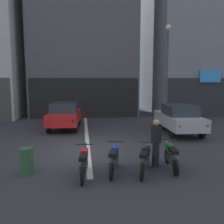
# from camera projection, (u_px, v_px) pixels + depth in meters

# --- Properties ---
(ground_plane) EXTENTS (120.00, 120.00, 0.00)m
(ground_plane) POSITION_uv_depth(u_px,v_px,m) (88.00, 151.00, 10.18)
(ground_plane) COLOR #333338
(lane_centre_line) EXTENTS (0.20, 18.00, 0.01)m
(lane_centre_line) POSITION_uv_depth(u_px,v_px,m) (86.00, 125.00, 16.08)
(lane_centre_line) COLOR silver
(lane_centre_line) RESTS_ON ground
(building_mid_block) EXTENTS (8.98, 7.63, 16.44)m
(building_mid_block) POSITION_uv_depth(u_px,v_px,m) (83.00, 24.00, 21.78)
(building_mid_block) COLOR #56565B
(building_mid_block) RESTS_ON ground
(building_far_right) EXTENTS (8.02, 9.57, 13.79)m
(building_far_right) POSITION_uv_depth(u_px,v_px,m) (189.00, 41.00, 23.22)
(building_far_right) COLOR gray
(building_far_right) RESTS_ON ground
(car_red_crossing_near) EXTENTS (2.02, 4.20, 1.64)m
(car_red_crossing_near) POSITION_uv_depth(u_px,v_px,m) (65.00, 115.00, 14.83)
(car_red_crossing_near) COLOR black
(car_red_crossing_near) RESTS_ON ground
(car_silver_parked_kerbside) EXTENTS (1.91, 4.16, 1.64)m
(car_silver_parked_kerbside) POSITION_uv_depth(u_px,v_px,m) (179.00, 118.00, 13.44)
(car_silver_parked_kerbside) COLOR black
(car_silver_parked_kerbside) RESTS_ON ground
(car_grey_down_street) EXTENTS (2.23, 4.28, 1.64)m
(car_grey_down_street) POSITION_uv_depth(u_px,v_px,m) (101.00, 102.00, 23.30)
(car_grey_down_street) COLOR black
(car_grey_down_street) RESTS_ON ground
(street_lamp) EXTENTS (0.36, 0.36, 6.58)m
(street_lamp) POSITION_uv_depth(u_px,v_px,m) (167.00, 65.00, 15.54)
(street_lamp) COLOR #47474C
(street_lamp) RESTS_ON ground
(motorcycle_red_row_leftmost) EXTENTS (0.55, 1.67, 0.98)m
(motorcycle_red_row_leftmost) POSITION_uv_depth(u_px,v_px,m) (84.00, 163.00, 7.39)
(motorcycle_red_row_leftmost) COLOR black
(motorcycle_red_row_leftmost) RESTS_ON ground
(motorcycle_blue_row_left_mid) EXTENTS (0.63, 1.62, 0.98)m
(motorcycle_blue_row_left_mid) POSITION_uv_depth(u_px,v_px,m) (114.00, 159.00, 7.72)
(motorcycle_blue_row_left_mid) COLOR black
(motorcycle_blue_row_left_mid) RESTS_ON ground
(motorcycle_black_row_centre) EXTENTS (0.76, 1.56, 0.98)m
(motorcycle_black_row_centre) POSITION_uv_depth(u_px,v_px,m) (145.00, 160.00, 7.66)
(motorcycle_black_row_centre) COLOR black
(motorcycle_black_row_centre) RESTS_ON ground
(motorcycle_green_row_right_mid) EXTENTS (0.55, 1.67, 0.98)m
(motorcycle_green_row_right_mid) POSITION_uv_depth(u_px,v_px,m) (171.00, 156.00, 8.03)
(motorcycle_green_row_right_mid) COLOR black
(motorcycle_green_row_right_mid) RESTS_ON ground
(person_by_motorcycles) EXTENTS (0.30, 0.40, 1.67)m
(person_by_motorcycles) POSITION_uv_depth(u_px,v_px,m) (156.00, 142.00, 8.26)
(person_by_motorcycles) COLOR #23232D
(person_by_motorcycles) RESTS_ON ground
(trash_bin) EXTENTS (0.44, 0.44, 0.85)m
(trash_bin) POSITION_uv_depth(u_px,v_px,m) (26.00, 161.00, 7.65)
(trash_bin) COLOR #2D5938
(trash_bin) RESTS_ON ground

